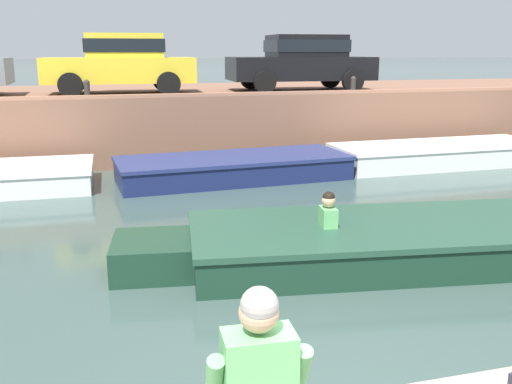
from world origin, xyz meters
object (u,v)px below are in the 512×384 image
Objects in this scene: car_left_inner_yellow at (121,61)px; mooring_bollard_mid at (87,88)px; car_centre_black at (302,60)px; boat_moored_east_white at (448,154)px; boat_moored_central_navy at (244,167)px; motorboat_passing at (364,242)px; mooring_bollard_east at (353,84)px.

mooring_bollard_mid is (-0.89, -1.25, -0.61)m from car_left_inner_yellow.
car_centre_black is at bearing 11.95° from mooring_bollard_mid.
boat_moored_east_white is 1.69× the size of car_left_inner_yellow.
car_left_inner_yellow reaches higher than boat_moored_east_white.
mooring_bollard_mid is (-8.85, 1.78, 1.70)m from boat_moored_east_white.
motorboat_passing is (0.32, -5.53, -0.00)m from boat_moored_central_navy.
motorboat_passing is 14.70× the size of mooring_bollard_mid.
boat_moored_central_navy is 4.29m from mooring_bollard_mid.
mooring_bollard_east reaches higher than boat_moored_central_navy.
car_centre_black is at bearing 129.24° from mooring_bollard_east.
car_left_inner_yellow reaches higher than mooring_bollard_mid.
mooring_bollard_mid is at bearing 168.64° from boat_moored_east_white.
motorboat_passing is 8.58m from mooring_bollard_mid.
boat_moored_east_white is at bearing -45.90° from car_centre_black.
car_left_inner_yellow is 8.76× the size of mooring_bollard_east.
car_centre_black reaches higher than boat_moored_central_navy.
car_centre_black reaches higher than mooring_bollard_mid.
mooring_bollard_east is (3.56, 2.02, 1.72)m from boat_moored_central_navy.
motorboat_passing is 8.40m from mooring_bollard_east.
mooring_bollard_east is at bearing -50.76° from car_centre_black.
mooring_bollard_east is (3.24, 7.56, 1.72)m from motorboat_passing.
car_centre_black is (2.22, 8.81, 2.32)m from motorboat_passing.
boat_moored_central_navy is 5.48m from boat_moored_east_white.
car_centre_black is (5.02, -0.00, 0.00)m from car_left_inner_yellow.
motorboat_passing is at bearing -113.20° from mooring_bollard_east.
boat_moored_central_navy is 4.75m from car_centre_black.
car_centre_black is 6.07m from mooring_bollard_mid.
boat_moored_east_white is at bearing -20.84° from car_left_inner_yellow.
car_left_inner_yellow is 5.02m from car_centre_black.
mooring_bollard_east is (-1.91, 1.78, 1.70)m from boat_moored_east_white.
mooring_bollard_mid reaches higher than boat_moored_east_white.
car_left_inner_yellow is 6.20m from mooring_bollard_east.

